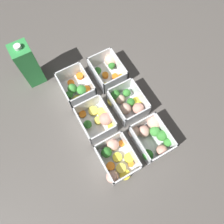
{
  "coord_description": "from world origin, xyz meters",
  "views": [
    {
      "loc": [
        -0.26,
        0.15,
        0.77
      ],
      "look_at": [
        0.0,
        0.0,
        0.03
      ],
      "focal_mm": 35.0,
      "sensor_mm": 36.0,
      "label": 1
    }
  ],
  "objects_px": {
    "container_far_left": "(115,159)",
    "container_far_right": "(76,88)",
    "container_far_center": "(98,120)",
    "juice_carton": "(28,65)",
    "container_near_right": "(108,69)",
    "container_near_left": "(152,136)",
    "container_near_center": "(127,103)"
  },
  "relations": [
    {
      "from": "container_near_center",
      "to": "container_near_right",
      "type": "height_order",
      "value": "same"
    },
    {
      "from": "container_far_left",
      "to": "container_far_center",
      "type": "xyz_separation_m",
      "value": [
        0.16,
        -0.02,
        0.0
      ]
    },
    {
      "from": "container_near_center",
      "to": "container_far_center",
      "type": "distance_m",
      "value": 0.13
    },
    {
      "from": "container_far_right",
      "to": "container_near_center",
      "type": "bearing_deg",
      "value": -137.23
    },
    {
      "from": "container_near_right",
      "to": "container_far_left",
      "type": "distance_m",
      "value": 0.36
    },
    {
      "from": "container_near_center",
      "to": "container_far_center",
      "type": "xyz_separation_m",
      "value": [
        -0.01,
        0.13,
        -0.0
      ]
    },
    {
      "from": "container_near_right",
      "to": "container_far_left",
      "type": "bearing_deg",
      "value": 154.81
    },
    {
      "from": "container_far_left",
      "to": "container_near_center",
      "type": "bearing_deg",
      "value": -41.51
    },
    {
      "from": "container_far_right",
      "to": "container_far_center",
      "type": "bearing_deg",
      "value": -175.72
    },
    {
      "from": "juice_carton",
      "to": "container_near_right",
      "type": "bearing_deg",
      "value": -114.36
    },
    {
      "from": "container_near_left",
      "to": "juice_carton",
      "type": "height_order",
      "value": "juice_carton"
    },
    {
      "from": "container_far_left",
      "to": "container_far_right",
      "type": "bearing_deg",
      "value": -0.7
    },
    {
      "from": "container_near_center",
      "to": "juice_carton",
      "type": "bearing_deg",
      "value": 42.05
    },
    {
      "from": "container_near_right",
      "to": "container_far_right",
      "type": "distance_m",
      "value": 0.15
    },
    {
      "from": "container_near_left",
      "to": "container_near_right",
      "type": "relative_size",
      "value": 1.0
    },
    {
      "from": "container_near_left",
      "to": "container_near_right",
      "type": "distance_m",
      "value": 0.32
    },
    {
      "from": "container_near_left",
      "to": "container_near_center",
      "type": "distance_m",
      "value": 0.15
    },
    {
      "from": "container_near_left",
      "to": "container_near_right",
      "type": "xyz_separation_m",
      "value": [
        0.32,
        -0.0,
        -0.0
      ]
    },
    {
      "from": "container_near_center",
      "to": "container_near_right",
      "type": "xyz_separation_m",
      "value": [
        0.16,
        -0.01,
        0.0
      ]
    },
    {
      "from": "container_far_left",
      "to": "container_far_center",
      "type": "distance_m",
      "value": 0.16
    },
    {
      "from": "container_far_left",
      "to": "juice_carton",
      "type": "height_order",
      "value": "juice_carton"
    },
    {
      "from": "container_near_center",
      "to": "container_far_left",
      "type": "height_order",
      "value": "same"
    },
    {
      "from": "container_near_right",
      "to": "juice_carton",
      "type": "bearing_deg",
      "value": 65.64
    },
    {
      "from": "container_near_right",
      "to": "juice_carton",
      "type": "xyz_separation_m",
      "value": [
        0.12,
        0.27,
        0.07
      ]
    },
    {
      "from": "container_far_left",
      "to": "container_far_right",
      "type": "height_order",
      "value": "same"
    },
    {
      "from": "container_far_center",
      "to": "juice_carton",
      "type": "height_order",
      "value": "juice_carton"
    },
    {
      "from": "container_far_center",
      "to": "container_near_center",
      "type": "bearing_deg",
      "value": -87.53
    },
    {
      "from": "container_near_left",
      "to": "container_far_center",
      "type": "distance_m",
      "value": 0.2
    },
    {
      "from": "container_far_center",
      "to": "container_near_right",
      "type": "bearing_deg",
      "value": -39.04
    },
    {
      "from": "container_far_center",
      "to": "juice_carton",
      "type": "relative_size",
      "value": 0.7
    },
    {
      "from": "container_far_right",
      "to": "juice_carton",
      "type": "height_order",
      "value": "juice_carton"
    },
    {
      "from": "container_near_left",
      "to": "container_far_left",
      "type": "relative_size",
      "value": 0.92
    }
  ]
}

